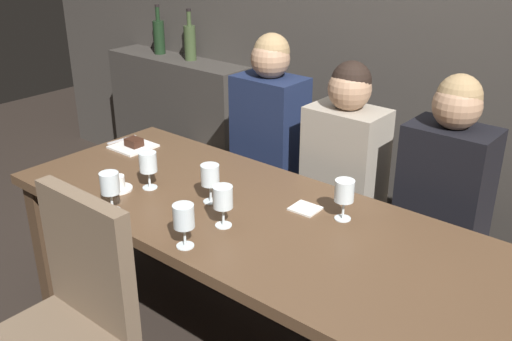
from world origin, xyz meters
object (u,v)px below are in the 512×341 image
(wine_glass_far_right, at_px, (344,192))
(diner_redhead, at_px, (270,118))
(banquette_bench, at_px, (343,253))
(wine_bottle_dark_red, at_px, (159,36))
(wine_glass_near_right, at_px, (223,198))
(wine_bottle_pale_label, at_px, (190,41))
(dining_table, at_px, (256,234))
(diner_far_end, at_px, (448,171))
(chair_near_side, at_px, (67,316))
(wine_glass_end_right, at_px, (110,185))
(fork_on_table, at_px, (122,140))
(wine_glass_far_left, at_px, (210,176))
(espresso_cup, at_px, (118,184))
(wine_glass_near_left, at_px, (184,217))
(diner_bearded, at_px, (346,147))
(dessert_plate, at_px, (133,145))
(wine_glass_end_left, at_px, (148,164))

(wine_glass_far_right, bearing_deg, diner_redhead, 146.06)
(banquette_bench, xyz_separation_m, diner_redhead, (-0.50, 0.01, 0.62))
(wine_bottle_dark_red, bearing_deg, wine_glass_near_right, -35.36)
(wine_bottle_dark_red, relative_size, wine_bottle_pale_label, 1.00)
(dining_table, bearing_deg, diner_far_end, 55.62)
(diner_far_end, bearing_deg, chair_near_side, -116.89)
(dining_table, height_order, wine_glass_end_right, wine_glass_end_right)
(banquette_bench, xyz_separation_m, wine_glass_far_right, (0.28, -0.51, 0.63))
(fork_on_table, bearing_deg, banquette_bench, 31.64)
(dining_table, relative_size, wine_glass_far_right, 13.41)
(wine_bottle_pale_label, relative_size, wine_glass_end_right, 1.99)
(diner_far_end, bearing_deg, wine_glass_end_right, -132.10)
(diner_redhead, height_order, wine_glass_end_right, diner_redhead)
(wine_glass_end_right, distance_m, wine_glass_far_left, 0.39)
(wine_glass_end_right, height_order, espresso_cup, wine_glass_end_right)
(diner_redhead, relative_size, wine_glass_far_left, 5.09)
(banquette_bench, relative_size, wine_glass_near_left, 15.24)
(diner_bearded, bearing_deg, wine_glass_near_right, -91.47)
(wine_glass_far_right, bearing_deg, wine_glass_far_left, -155.77)
(diner_redhead, height_order, espresso_cup, diner_redhead)
(diner_far_end, distance_m, fork_on_table, 1.62)
(diner_bearded, bearing_deg, diner_far_end, 1.61)
(diner_far_end, relative_size, wine_glass_near_left, 4.83)
(fork_on_table, bearing_deg, chair_near_side, -42.25)
(dining_table, distance_m, wine_glass_near_right, 0.25)
(dining_table, height_order, diner_far_end, diner_far_end)
(dining_table, xyz_separation_m, wine_glass_near_left, (-0.04, -0.34, 0.20))
(wine_bottle_pale_label, bearing_deg, diner_far_end, -10.76)
(wine_glass_near_right, bearing_deg, chair_near_side, -109.61)
(wine_glass_near_left, distance_m, espresso_cup, 0.58)
(espresso_cup, bearing_deg, diner_far_end, 39.97)
(espresso_cup, xyz_separation_m, fork_on_table, (-0.46, 0.38, -0.02))
(chair_near_side, height_order, wine_bottle_pale_label, wine_bottle_pale_label)
(banquette_bench, height_order, espresso_cup, espresso_cup)
(banquette_bench, distance_m, espresso_cup, 1.21)
(wine_glass_near_left, distance_m, dessert_plate, 1.02)
(chair_near_side, bearing_deg, wine_glass_near_left, 61.95)
(diner_far_end, height_order, wine_bottle_dark_red, wine_bottle_dark_red)
(banquette_bench, relative_size, diner_far_end, 3.16)
(wine_glass_near_left, height_order, wine_glass_far_right, same)
(wine_glass_end_left, bearing_deg, wine_glass_far_left, 13.83)
(dining_table, distance_m, chair_near_side, 0.77)
(espresso_cup, bearing_deg, wine_glass_far_left, 23.86)
(wine_glass_near_right, distance_m, fork_on_table, 1.08)
(wine_glass_end_left, distance_m, wine_glass_far_left, 0.30)
(diner_far_end, relative_size, wine_bottle_pale_label, 2.43)
(wine_glass_far_left, xyz_separation_m, dessert_plate, (-0.72, 0.19, -0.10))
(fork_on_table, bearing_deg, wine_glass_near_left, -21.61)
(dining_table, distance_m, wine_glass_far_left, 0.30)
(diner_far_end, bearing_deg, wine_bottle_dark_red, 170.72)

